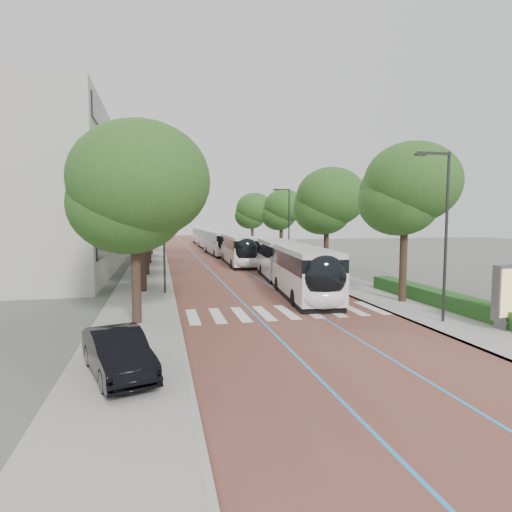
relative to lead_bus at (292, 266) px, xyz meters
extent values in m
plane|color=#51544C|center=(-2.82, -8.43, -1.63)|extent=(160.00, 160.00, 0.00)
cube|color=brown|center=(-2.82, 31.57, -1.62)|extent=(11.00, 140.00, 0.02)
cube|color=gray|center=(-10.32, 31.57, -1.57)|extent=(4.00, 140.00, 0.12)
cube|color=gray|center=(4.68, 31.57, -1.57)|extent=(4.00, 140.00, 0.12)
cube|color=gray|center=(-8.42, 31.57, -1.57)|extent=(0.20, 140.00, 0.14)
cube|color=gray|center=(2.78, 31.57, -1.57)|extent=(0.20, 140.00, 0.14)
cube|color=silver|center=(-7.62, -7.43, -1.60)|extent=(0.55, 3.60, 0.01)
cube|color=silver|center=(-6.37, -7.43, -1.60)|extent=(0.55, 3.60, 0.01)
cube|color=silver|center=(-5.12, -7.43, -1.60)|extent=(0.55, 3.60, 0.01)
cube|color=silver|center=(-3.87, -7.43, -1.60)|extent=(0.55, 3.60, 0.01)
cube|color=silver|center=(-2.62, -7.43, -1.60)|extent=(0.55, 3.60, 0.01)
cube|color=silver|center=(-1.37, -7.43, -1.60)|extent=(0.55, 3.60, 0.01)
cube|color=silver|center=(-0.12, -7.43, -1.60)|extent=(0.55, 3.60, 0.01)
cube|color=silver|center=(1.13, -7.43, -1.60)|extent=(0.55, 3.60, 0.01)
cube|color=silver|center=(2.38, -7.43, -1.60)|extent=(0.55, 3.60, 0.01)
cube|color=#2A87D6|center=(-4.42, 31.57, -1.60)|extent=(0.12, 126.00, 0.01)
cube|color=#2A87D6|center=(-1.22, 31.57, -1.60)|extent=(0.12, 126.00, 0.01)
cube|color=#A3A297|center=(-22.32, 19.57, 5.37)|extent=(18.00, 40.00, 14.00)
cube|color=black|center=(-13.27, 19.57, 1.37)|extent=(0.12, 38.00, 1.60)
cube|color=black|center=(-13.27, 19.57, 4.57)|extent=(0.12, 38.00, 1.60)
cube|color=black|center=(-13.27, 19.57, 7.77)|extent=(0.12, 38.00, 1.60)
cube|color=black|center=(-13.27, 19.57, 10.77)|extent=(0.12, 38.00, 1.60)
cube|color=#184016|center=(6.28, -8.43, -1.11)|extent=(1.20, 14.00, 0.80)
cylinder|color=#29292C|center=(3.98, -11.43, 2.49)|extent=(0.14, 0.14, 8.00)
cube|color=#29292C|center=(3.18, -11.43, 6.39)|extent=(1.70, 0.12, 0.12)
cube|color=#29292C|center=(2.48, -11.43, 6.31)|extent=(0.50, 0.20, 0.10)
cylinder|color=#29292C|center=(3.98, 13.57, 2.49)|extent=(0.14, 0.14, 8.00)
cube|color=#29292C|center=(3.18, 13.57, 6.39)|extent=(1.70, 0.12, 0.12)
cube|color=#29292C|center=(2.48, 13.57, 6.31)|extent=(0.50, 0.20, 0.10)
cylinder|color=#29292C|center=(-8.92, -0.43, 2.49)|extent=(0.14, 0.14, 8.00)
cylinder|color=black|center=(-10.32, -8.43, 0.56)|extent=(0.44, 0.44, 4.38)
ellipsoid|color=#254A18|center=(-10.32, -8.43, 4.55)|extent=(6.43, 6.43, 5.47)
cylinder|color=black|center=(-10.32, 0.57, 0.90)|extent=(0.44, 0.44, 5.06)
ellipsoid|color=#254A18|center=(-10.32, 0.57, 5.50)|extent=(5.96, 5.96, 5.06)
cylinder|color=black|center=(-10.32, 9.57, 0.87)|extent=(0.44, 0.44, 5.00)
ellipsoid|color=#254A18|center=(-10.32, 9.57, 5.41)|extent=(6.26, 6.26, 5.32)
cylinder|color=black|center=(-10.32, 19.57, 0.53)|extent=(0.44, 0.44, 4.32)
ellipsoid|color=#254A18|center=(-10.32, 19.57, 4.46)|extent=(5.39, 5.39, 4.58)
cylinder|color=black|center=(-10.32, 31.57, 0.77)|extent=(0.44, 0.44, 4.80)
ellipsoid|color=#254A18|center=(-10.32, 31.57, 5.14)|extent=(6.39, 6.39, 5.44)
cylinder|color=black|center=(-10.32, 46.57, 0.96)|extent=(0.44, 0.44, 5.18)
ellipsoid|color=#254A18|center=(-10.32, 46.57, 5.68)|extent=(6.47, 6.47, 5.50)
cylinder|color=black|center=(4.88, -6.43, 0.69)|extent=(0.44, 0.44, 4.63)
ellipsoid|color=#254A18|center=(4.88, -6.43, 4.89)|extent=(5.56, 5.56, 4.73)
cylinder|color=black|center=(4.88, 5.57, 0.60)|extent=(0.44, 0.44, 4.46)
ellipsoid|color=#254A18|center=(4.88, 5.57, 4.65)|extent=(5.94, 5.94, 5.05)
cylinder|color=black|center=(4.88, 19.57, 0.45)|extent=(0.44, 0.44, 4.16)
ellipsoid|color=#254A18|center=(4.88, 19.57, 4.23)|extent=(4.75, 4.75, 4.04)
cylinder|color=black|center=(4.88, 35.57, 0.50)|extent=(0.44, 0.44, 4.25)
ellipsoid|color=#254A18|center=(4.88, 35.57, 4.36)|extent=(5.67, 5.67, 4.82)
cylinder|color=black|center=(0.13, 1.29, 0.15)|extent=(2.38, 1.12, 2.30)
cube|color=silver|center=(-0.37, -3.81, -0.37)|extent=(3.39, 9.56, 1.82)
cube|color=black|center=(-0.37, -3.81, 0.77)|extent=(3.41, 9.38, 0.97)
cube|color=#B9B9BB|center=(-0.37, -3.81, 1.42)|extent=(3.32, 9.37, 0.31)
cube|color=black|center=(-0.37, -3.81, -1.45)|extent=(3.31, 9.18, 0.35)
cube|color=silver|center=(0.54, 5.59, -0.37)|extent=(3.24, 7.95, 1.82)
cube|color=black|center=(0.54, 5.59, 0.77)|extent=(3.26, 7.80, 0.97)
cube|color=#B9B9BB|center=(0.54, 5.59, 1.42)|extent=(3.17, 7.79, 0.31)
cube|color=black|center=(0.54, 5.59, -1.45)|extent=(3.16, 7.63, 0.35)
ellipsoid|color=black|center=(-0.81, -8.32, 0.38)|extent=(2.45, 1.32, 2.28)
ellipsoid|color=silver|center=(-0.81, -8.37, -0.76)|extent=(2.44, 1.22, 1.14)
cylinder|color=black|center=(-1.71, -5.97, -1.13)|extent=(0.40, 1.02, 1.00)
cylinder|color=black|center=(0.53, -6.19, -1.13)|extent=(0.40, 1.02, 1.00)
cylinder|color=black|center=(-0.42, 7.36, -1.13)|extent=(0.40, 1.02, 1.00)
cylinder|color=black|center=(1.83, 7.15, -1.13)|extent=(0.40, 1.02, 1.00)
cylinder|color=black|center=(-1.20, -0.64, -1.13)|extent=(0.40, 1.02, 1.00)
cylinder|color=black|center=(1.05, -0.86, -1.13)|extent=(0.40, 1.02, 1.00)
cube|color=silver|center=(-0.81, 16.86, -0.37)|extent=(2.94, 12.08, 1.82)
cube|color=black|center=(-0.81, 16.86, 0.77)|extent=(2.97, 11.85, 0.97)
cube|color=#B9B9BB|center=(-0.81, 16.86, 1.42)|extent=(2.88, 11.84, 0.31)
cube|color=black|center=(-0.81, 16.86, -1.45)|extent=(2.87, 11.60, 0.35)
ellipsoid|color=black|center=(-1.02, 11.02, 0.38)|extent=(2.39, 1.19, 2.28)
ellipsoid|color=silver|center=(-1.02, 10.97, -0.76)|extent=(2.39, 1.09, 1.14)
cylinder|color=black|center=(-2.07, 13.31, -1.13)|extent=(0.34, 1.01, 1.00)
cylinder|color=black|center=(0.19, 13.22, -1.13)|extent=(0.34, 1.01, 1.00)
cylinder|color=black|center=(-1.80, 20.70, -1.13)|extent=(0.34, 1.01, 1.00)
cylinder|color=black|center=(0.46, 20.62, -1.13)|extent=(0.34, 1.01, 1.00)
cube|color=silver|center=(-1.18, 29.62, -0.37)|extent=(2.86, 12.07, 1.82)
cube|color=black|center=(-1.18, 29.62, 0.77)|extent=(2.90, 11.83, 0.97)
cube|color=#B9B9BB|center=(-1.18, 29.62, 1.42)|extent=(2.81, 11.83, 0.31)
cube|color=black|center=(-1.18, 29.62, -1.45)|extent=(2.80, 11.59, 0.35)
ellipsoid|color=black|center=(-1.00, 23.77, 0.38)|extent=(2.38, 1.17, 2.28)
ellipsoid|color=silver|center=(-1.00, 23.72, -0.76)|extent=(2.38, 1.07, 1.14)
cylinder|color=black|center=(-2.20, 25.98, -1.13)|extent=(0.33, 1.01, 1.00)
cylinder|color=black|center=(0.06, 26.05, -1.13)|extent=(0.33, 1.01, 1.00)
cylinder|color=black|center=(-2.42, 33.38, -1.13)|extent=(0.33, 1.01, 1.00)
cylinder|color=black|center=(-0.16, 33.45, -1.13)|extent=(0.33, 1.01, 1.00)
cube|color=silver|center=(-1.01, 42.68, -0.37)|extent=(2.91, 12.08, 1.82)
cube|color=black|center=(-1.01, 42.68, 0.77)|extent=(2.94, 11.84, 0.97)
cube|color=#B9B9BB|center=(-1.01, 42.68, 1.42)|extent=(2.85, 11.84, 0.31)
cube|color=black|center=(-1.01, 42.68, -1.45)|extent=(2.84, 11.60, 0.35)
ellipsoid|color=black|center=(-0.81, 36.83, 0.38)|extent=(2.39, 1.18, 2.28)
ellipsoid|color=silver|center=(-0.81, 36.78, -0.76)|extent=(2.38, 1.08, 1.14)
cylinder|color=black|center=(-2.02, 39.04, -1.13)|extent=(0.33, 1.01, 1.00)
cylinder|color=black|center=(0.24, 39.12, -1.13)|extent=(0.33, 1.01, 1.00)
cylinder|color=black|center=(-2.27, 46.44, -1.13)|extent=(0.33, 1.01, 1.00)
cylinder|color=black|center=(-0.01, 46.52, -1.13)|extent=(0.33, 1.01, 1.00)
cube|color=silver|center=(-0.87, 55.25, -0.37)|extent=(2.94, 12.08, 1.82)
cube|color=black|center=(-0.87, 55.25, 0.77)|extent=(2.97, 11.84, 0.97)
cube|color=#B9B9BB|center=(-0.87, 55.25, 1.42)|extent=(2.88, 11.84, 0.31)
cube|color=black|center=(-0.87, 55.25, -1.45)|extent=(2.87, 11.60, 0.35)
ellipsoid|color=black|center=(-0.65, 49.40, 0.38)|extent=(2.39, 1.18, 2.28)
ellipsoid|color=silver|center=(-0.65, 49.35, -0.76)|extent=(2.38, 1.09, 1.14)
cylinder|color=black|center=(-1.87, 51.61, -1.13)|extent=(0.34, 1.01, 1.00)
cylinder|color=black|center=(0.39, 51.69, -1.13)|extent=(0.34, 1.01, 1.00)
cylinder|color=black|center=(-2.14, 59.01, -1.13)|extent=(0.34, 1.01, 1.00)
cylinder|color=black|center=(0.12, 59.09, -1.13)|extent=(0.34, 1.01, 1.00)
cube|color=#59595B|center=(5.74, -13.28, -1.29)|extent=(0.73, 0.65, 0.43)
cube|color=#59595B|center=(5.74, -13.28, 0.15)|extent=(1.43, 0.64, 2.45)
cube|color=tan|center=(5.78, -13.47, 0.15)|extent=(1.15, 0.26, 2.13)
imported|color=black|center=(-10.55, -15.39, -0.79)|extent=(2.77, 4.64, 1.44)
camera|label=1|loc=(-9.23, -29.08, 3.39)|focal=30.00mm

